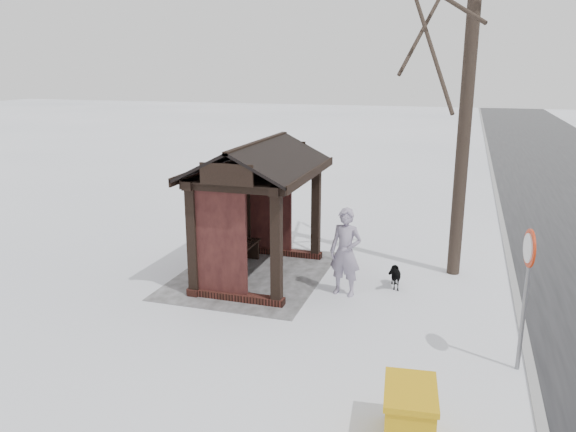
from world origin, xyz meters
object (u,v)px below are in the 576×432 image
object	(u,v)px
bus_shelter	(253,182)
dog	(393,274)
pedestrian	(345,252)
grit_bin	(409,414)
road_sign	(527,270)

from	to	relation	value
bus_shelter	dog	bearing A→B (deg)	93.56
pedestrian	grit_bin	world-z (taller)	pedestrian
bus_shelter	road_sign	distance (m)	6.07
dog	grit_bin	size ratio (longest dim) A/B	0.68
bus_shelter	grit_bin	world-z (taller)	bus_shelter
pedestrian	dog	xyz separation A→B (m)	(-0.69, 0.91, -0.63)
pedestrian	grit_bin	bearing A→B (deg)	-57.90
bus_shelter	road_sign	xyz separation A→B (m)	(2.65, 5.44, -0.51)
bus_shelter	dog	world-z (taller)	bus_shelter
pedestrian	road_sign	bearing A→B (deg)	-23.41
pedestrian	road_sign	size ratio (longest dim) A/B	0.81
bus_shelter	dog	xyz separation A→B (m)	(-0.19, 3.13, -1.87)
bus_shelter	pedestrian	bearing A→B (deg)	77.39
road_sign	grit_bin	bearing A→B (deg)	-41.23
grit_bin	road_sign	size ratio (longest dim) A/B	0.45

